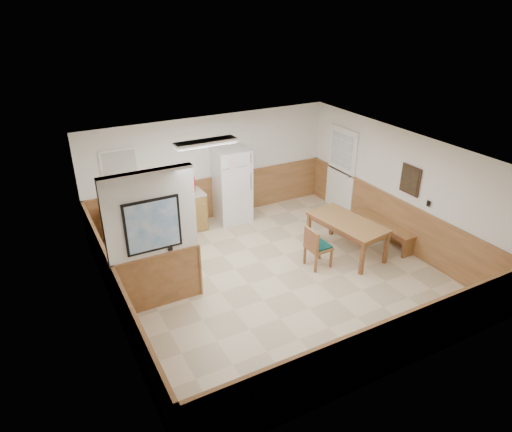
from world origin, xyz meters
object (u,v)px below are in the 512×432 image
dining_table (347,225)px  soap_bottle (125,200)px  refrigerator (232,185)px  fire_extinguisher (192,184)px  dining_bench (384,227)px  dining_chair (315,245)px

dining_table → soap_bottle: bearing=137.9°
soap_bottle → refrigerator: bearing=-1.4°
dining_table → fire_extinguisher: (-2.37, 2.59, 0.44)m
dining_table → soap_bottle: 4.71m
dining_bench → dining_chair: size_ratio=1.90×
refrigerator → dining_bench: refrigerator is taller
dining_chair → soap_bottle: 4.12m
dining_chair → soap_bottle: size_ratio=4.37×
refrigerator → dining_chair: bearing=-76.9°
dining_bench → dining_chair: 1.96m
refrigerator → dining_table: (1.40, -2.57, -0.23)m
dining_bench → fire_extinguisher: fire_extinguisher is taller
refrigerator → fire_extinguisher: (-0.97, 0.03, 0.21)m
fire_extinguisher → dining_bench: bearing=-40.6°
soap_bottle → dining_bench: bearing=-27.8°
dining_bench → soap_bottle: soap_bottle is taller
dining_chair → soap_bottle: bearing=136.1°
refrigerator → dining_bench: bearing=-43.7°
dining_table → dining_chair: (-0.89, -0.14, -0.16)m
refrigerator → dining_bench: (2.46, -2.55, -0.54)m
fire_extinguisher → soap_bottle: size_ratio=2.32×
dining_bench → fire_extinguisher: size_ratio=3.58×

